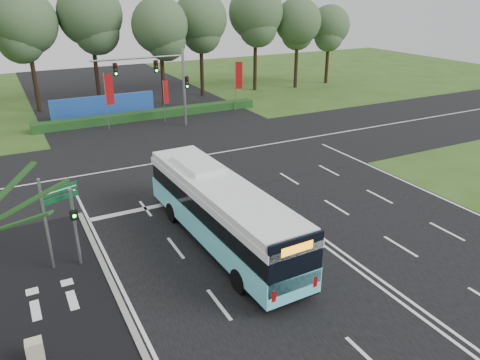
# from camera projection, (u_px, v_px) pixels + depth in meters

# --- Properties ---
(ground) EXTENTS (120.00, 120.00, 0.00)m
(ground) POSITION_uv_depth(u_px,v_px,m) (289.00, 220.00, 25.78)
(ground) COLOR #304F1A
(ground) RESTS_ON ground
(road_main) EXTENTS (20.00, 120.00, 0.04)m
(road_main) POSITION_uv_depth(u_px,v_px,m) (289.00, 220.00, 25.77)
(road_main) COLOR black
(road_main) RESTS_ON ground
(road_cross) EXTENTS (120.00, 14.00, 0.05)m
(road_cross) POSITION_uv_depth(u_px,v_px,m) (202.00, 156.00, 35.61)
(road_cross) COLOR black
(road_cross) RESTS_ON ground
(bike_path) EXTENTS (5.00, 18.00, 0.06)m
(bike_path) POSITION_uv_depth(u_px,v_px,m) (58.00, 320.00, 17.96)
(bike_path) COLOR black
(bike_path) RESTS_ON ground
(kerb_strip) EXTENTS (0.25, 18.00, 0.12)m
(kerb_strip) POSITION_uv_depth(u_px,v_px,m) (120.00, 302.00, 18.97)
(kerb_strip) COLOR gray
(kerb_strip) RESTS_ON ground
(city_bus) EXTENTS (3.02, 12.45, 3.55)m
(city_bus) POSITION_uv_depth(u_px,v_px,m) (221.00, 212.00, 22.72)
(city_bus) COLOR #67E1F0
(city_bus) RESTS_ON ground
(pedestrian_signal) EXTENTS (0.33, 0.43, 3.81)m
(pedestrian_signal) POSITION_uv_depth(u_px,v_px,m) (75.00, 225.00, 20.84)
(pedestrian_signal) COLOR gray
(pedestrian_signal) RESTS_ON ground
(street_sign) EXTENTS (1.64, 0.65, 4.44)m
(street_sign) POSITION_uv_depth(u_px,v_px,m) (52.00, 212.00, 20.50)
(street_sign) COLOR gray
(street_sign) RESTS_ON ground
(utility_cabinet) EXTENTS (0.57, 0.48, 0.92)m
(utility_cabinet) POSITION_uv_depth(u_px,v_px,m) (35.00, 352.00, 15.80)
(utility_cabinet) COLOR beige
(utility_cabinet) RESTS_ON ground
(banner_flag_left) EXTENTS (0.74, 0.19, 5.08)m
(banner_flag_left) POSITION_uv_depth(u_px,v_px,m) (108.00, 93.00, 41.10)
(banner_flag_left) COLOR gray
(banner_flag_left) RESTS_ON ground
(banner_flag_mid) EXTENTS (0.58, 0.23, 4.05)m
(banner_flag_mid) POSITION_uv_depth(u_px,v_px,m) (165.00, 95.00, 43.43)
(banner_flag_mid) COLOR gray
(banner_flag_mid) RESTS_ON ground
(banner_flag_right) EXTENTS (0.70, 0.36, 5.10)m
(banner_flag_right) POSITION_uv_depth(u_px,v_px,m) (238.00, 79.00, 47.73)
(banner_flag_right) COLOR gray
(banner_flag_right) RESTS_ON ground
(traffic_light_gantry) EXTENTS (8.41, 0.28, 7.00)m
(traffic_light_gantry) POSITION_uv_depth(u_px,v_px,m) (164.00, 77.00, 40.90)
(traffic_light_gantry) COLOR gray
(traffic_light_gantry) RESTS_ON ground
(hedge) EXTENTS (22.00, 1.20, 0.80)m
(hedge) POSITION_uv_depth(u_px,v_px,m) (152.00, 115.00, 45.71)
(hedge) COLOR #163C15
(hedge) RESTS_ON ground
(blue_hoarding) EXTENTS (10.00, 0.30, 2.20)m
(blue_hoarding) POSITION_uv_depth(u_px,v_px,m) (104.00, 107.00, 45.78)
(blue_hoarding) COLOR #1F4DA9
(blue_hoarding) RESTS_ON ground
(eucalyptus_row) EXTENTS (53.92, 9.78, 12.72)m
(eucalyptus_row) POSITION_uv_depth(u_px,v_px,m) (145.00, 22.00, 49.05)
(eucalyptus_row) COLOR black
(eucalyptus_row) RESTS_ON ground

